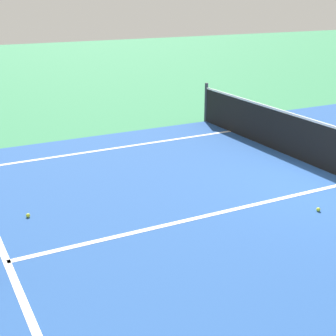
# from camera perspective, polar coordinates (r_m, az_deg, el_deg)

# --- Properties ---
(line_service_near) EXTENTS (8.22, 0.10, 0.01)m
(line_service_near) POSITION_cam_1_polar(r_m,az_deg,el_deg) (7.06, -18.11, -10.26)
(line_service_near) COLOR white
(line_service_near) RESTS_ON ground_plane
(line_center_service) EXTENTS (0.10, 6.40, 0.01)m
(line_center_service) POSITION_cam_1_polar(r_m,az_deg,el_deg) (8.06, 4.85, -5.42)
(line_center_service) COLOR white
(line_center_service) RESTS_ON ground_plane
(tennis_ball_mid_court) EXTENTS (0.07, 0.07, 0.07)m
(tennis_ball_mid_court) POSITION_cam_1_polar(r_m,az_deg,el_deg) (8.26, -15.86, -5.29)
(tennis_ball_mid_court) COLOR #CCE033
(tennis_ball_mid_court) RESTS_ON ground_plane
(tennis_ball_near_net) EXTENTS (0.07, 0.07, 0.07)m
(tennis_ball_near_net) POSITION_cam_1_polar(r_m,az_deg,el_deg) (8.52, 16.97, -4.60)
(tennis_ball_near_net) COLOR #CCE033
(tennis_ball_near_net) RESTS_ON ground_plane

